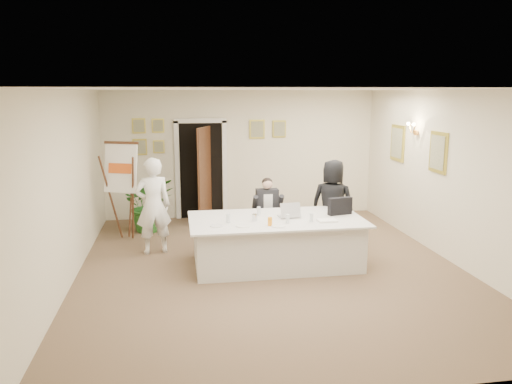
{
  "coord_description": "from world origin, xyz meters",
  "views": [
    {
      "loc": [
        -1.43,
        -7.45,
        2.77
      ],
      "look_at": [
        -0.14,
        0.6,
        1.12
      ],
      "focal_mm": 35.0,
      "sensor_mm": 36.0,
      "label": 1
    }
  ],
  "objects_px": {
    "potted_palm": "(149,204)",
    "laptop": "(289,208)",
    "standing_woman": "(333,204)",
    "steel_jug": "(255,218)",
    "seated_man": "(267,212)",
    "laptop_bag": "(340,206)",
    "standing_man": "(153,206)",
    "flip_chart": "(125,196)",
    "oj_glass": "(270,222)",
    "conference_table": "(276,241)",
    "paper_stack": "(327,221)"
  },
  "relations": [
    {
      "from": "standing_man",
      "to": "conference_table",
      "type": "bearing_deg",
      "value": 141.2
    },
    {
      "from": "standing_man",
      "to": "potted_palm",
      "type": "relative_size",
      "value": 1.54
    },
    {
      "from": "seated_man",
      "to": "standing_man",
      "type": "distance_m",
      "value": 2.04
    },
    {
      "from": "seated_man",
      "to": "standing_woman",
      "type": "xyz_separation_m",
      "value": [
        1.13,
        -0.29,
        0.17
      ]
    },
    {
      "from": "standing_man",
      "to": "oj_glass",
      "type": "relative_size",
      "value": 12.91
    },
    {
      "from": "potted_palm",
      "to": "paper_stack",
      "type": "bearing_deg",
      "value": -43.29
    },
    {
      "from": "flip_chart",
      "to": "standing_woman",
      "type": "bearing_deg",
      "value": -16.31
    },
    {
      "from": "conference_table",
      "to": "seated_man",
      "type": "xyz_separation_m",
      "value": [
        0.05,
        1.07,
        0.24
      ]
    },
    {
      "from": "standing_woman",
      "to": "steel_jug",
      "type": "distance_m",
      "value": 1.78
    },
    {
      "from": "steel_jug",
      "to": "laptop",
      "type": "bearing_deg",
      "value": 16.71
    },
    {
      "from": "flip_chart",
      "to": "laptop",
      "type": "xyz_separation_m",
      "value": [
        2.75,
        -1.79,
        0.07
      ]
    },
    {
      "from": "laptop",
      "to": "steel_jug",
      "type": "distance_m",
      "value": 0.62
    },
    {
      "from": "laptop_bag",
      "to": "paper_stack",
      "type": "relative_size",
      "value": 1.37
    },
    {
      "from": "seated_man",
      "to": "oj_glass",
      "type": "height_order",
      "value": "seated_man"
    },
    {
      "from": "standing_man",
      "to": "potted_palm",
      "type": "xyz_separation_m",
      "value": [
        -0.15,
        1.45,
        -0.29
      ]
    },
    {
      "from": "oj_glass",
      "to": "steel_jug",
      "type": "relative_size",
      "value": 1.18
    },
    {
      "from": "conference_table",
      "to": "laptop",
      "type": "bearing_deg",
      "value": 19.0
    },
    {
      "from": "seated_man",
      "to": "laptop",
      "type": "height_order",
      "value": "seated_man"
    },
    {
      "from": "steel_jug",
      "to": "paper_stack",
      "type": "bearing_deg",
      "value": -10.63
    },
    {
      "from": "steel_jug",
      "to": "standing_woman",
      "type": "bearing_deg",
      "value": 29.53
    },
    {
      "from": "potted_palm",
      "to": "laptop_bag",
      "type": "bearing_deg",
      "value": -35.56
    },
    {
      "from": "standing_man",
      "to": "steel_jug",
      "type": "bearing_deg",
      "value": 133.72
    },
    {
      "from": "paper_stack",
      "to": "standing_woman",
      "type": "bearing_deg",
      "value": 68.12
    },
    {
      "from": "laptop",
      "to": "laptop_bag",
      "type": "distance_m",
      "value": 0.87
    },
    {
      "from": "seated_man",
      "to": "paper_stack",
      "type": "height_order",
      "value": "seated_man"
    },
    {
      "from": "laptop",
      "to": "paper_stack",
      "type": "bearing_deg",
      "value": -42.47
    },
    {
      "from": "flip_chart",
      "to": "laptop_bag",
      "type": "bearing_deg",
      "value": -26.01
    },
    {
      "from": "seated_man",
      "to": "laptop",
      "type": "bearing_deg",
      "value": -89.3
    },
    {
      "from": "seated_man",
      "to": "flip_chart",
      "type": "distance_m",
      "value": 2.71
    },
    {
      "from": "seated_man",
      "to": "standing_man",
      "type": "relative_size",
      "value": 0.75
    },
    {
      "from": "standing_woman",
      "to": "laptop_bag",
      "type": "height_order",
      "value": "standing_woman"
    },
    {
      "from": "conference_table",
      "to": "standing_man",
      "type": "bearing_deg",
      "value": 154.44
    },
    {
      "from": "standing_woman",
      "to": "oj_glass",
      "type": "height_order",
      "value": "standing_woman"
    },
    {
      "from": "potted_palm",
      "to": "laptop",
      "type": "bearing_deg",
      "value": -44.68
    },
    {
      "from": "laptop",
      "to": "steel_jug",
      "type": "bearing_deg",
      "value": -169.49
    },
    {
      "from": "conference_table",
      "to": "oj_glass",
      "type": "relative_size",
      "value": 21.34
    },
    {
      "from": "conference_table",
      "to": "steel_jug",
      "type": "distance_m",
      "value": 0.58
    },
    {
      "from": "seated_man",
      "to": "steel_jug",
      "type": "height_order",
      "value": "seated_man"
    },
    {
      "from": "conference_table",
      "to": "standing_woman",
      "type": "bearing_deg",
      "value": 33.32
    },
    {
      "from": "standing_woman",
      "to": "laptop_bag",
      "type": "relative_size",
      "value": 3.94
    },
    {
      "from": "seated_man",
      "to": "laptop_bag",
      "type": "height_order",
      "value": "seated_man"
    },
    {
      "from": "seated_man",
      "to": "oj_glass",
      "type": "distance_m",
      "value": 1.51
    },
    {
      "from": "potted_palm",
      "to": "laptop",
      "type": "height_order",
      "value": "potted_palm"
    },
    {
      "from": "oj_glass",
      "to": "steel_jug",
      "type": "distance_m",
      "value": 0.36
    },
    {
      "from": "conference_table",
      "to": "flip_chart",
      "type": "distance_m",
      "value": 3.17
    },
    {
      "from": "flip_chart",
      "to": "standing_man",
      "type": "bearing_deg",
      "value": -58.68
    },
    {
      "from": "flip_chart",
      "to": "laptop_bag",
      "type": "xyz_separation_m",
      "value": [
        3.62,
        -1.76,
        0.07
      ]
    },
    {
      "from": "potted_palm",
      "to": "laptop_bag",
      "type": "height_order",
      "value": "potted_palm"
    },
    {
      "from": "seated_man",
      "to": "laptop",
      "type": "xyz_separation_m",
      "value": [
        0.17,
        -0.99,
        0.28
      ]
    },
    {
      "from": "potted_palm",
      "to": "laptop",
      "type": "distance_m",
      "value": 3.31
    }
  ]
}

